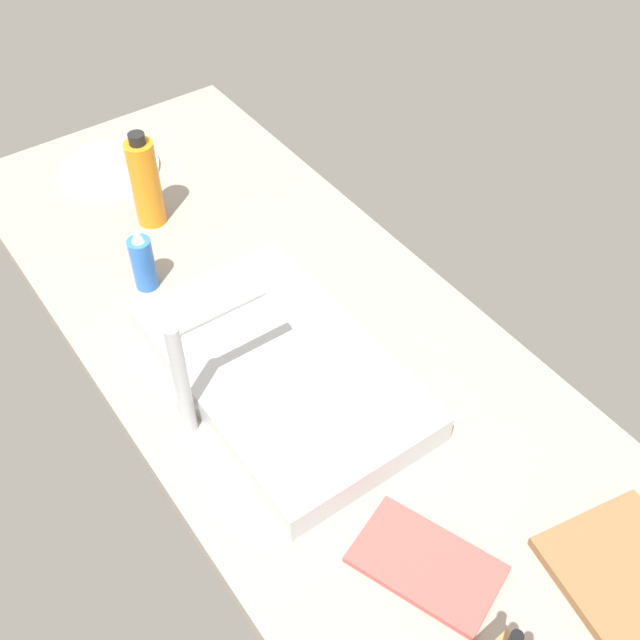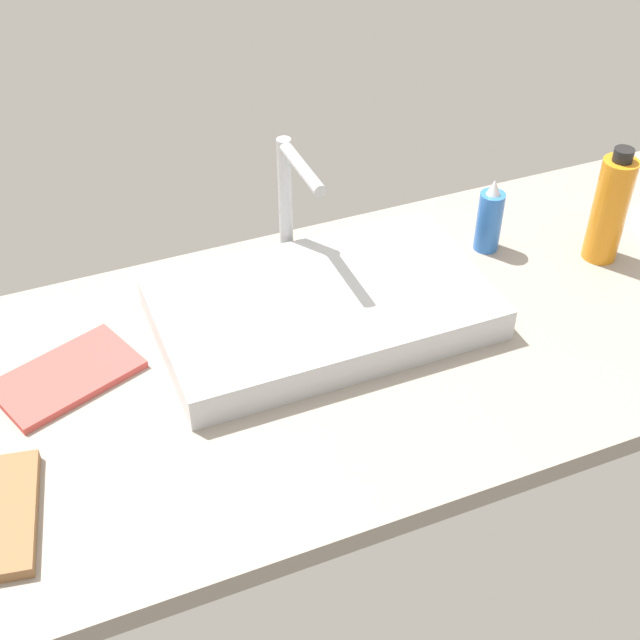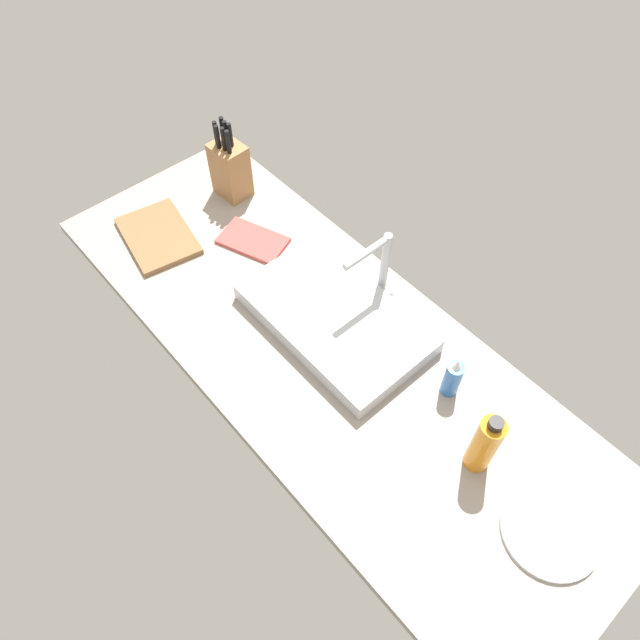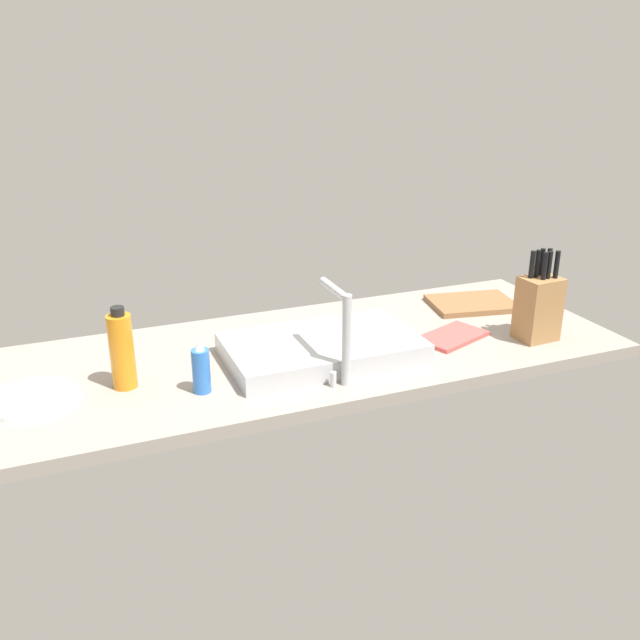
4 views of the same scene
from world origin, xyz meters
The scene contains 9 objects.
countertop_slab centered at (0.00, 0.00, 1.75)cm, with size 182.32×66.95×3.50cm, color gray.
sink_basin centered at (-2.65, 6.86, 6.26)cm, with size 52.54×31.27×5.52cm, color #B7BABF.
faucet centered at (-1.88, 22.24, 18.27)cm, with size 5.50×16.72×24.03cm.
knife_block centered at (-65.91, 17.96, 13.62)cm, with size 11.61×9.69×26.72cm.
cutting_board centered at (-64.46, -12.63, 4.40)cm, with size 27.19×19.27×1.80cm, color brown.
soap_bottle centered at (32.69, 14.84, 9.62)cm, with size 4.50×4.50×14.05cm.
water_bottle centered at (50.03, 4.91, 13.44)cm, with size 6.06×6.06×21.37cm.
dinner_plate centered at (71.82, 4.45, 4.10)cm, with size 22.10×22.10×1.20cm, color white.
dish_towel centered at (-43.28, 8.81, 4.10)cm, with size 20.77×12.26×1.20cm, color #CC4C47.
Camera 3 is at (66.25, -59.38, 136.99)cm, focal length 32.57 mm.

